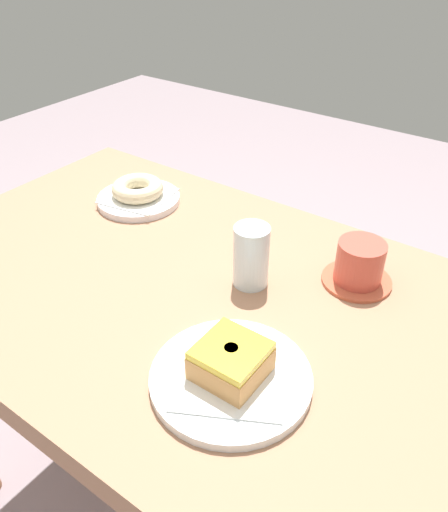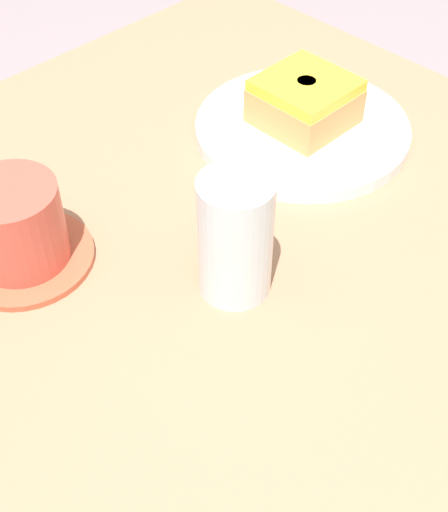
% 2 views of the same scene
% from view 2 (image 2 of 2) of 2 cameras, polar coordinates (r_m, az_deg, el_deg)
% --- Properties ---
extents(table, '(1.11, 0.72, 0.77)m').
position_cam_2_polar(table, '(0.71, 11.67, -9.50)').
color(table, '#A27254').
rests_on(table, ground_plane).
extents(plate_glazed_square, '(0.24, 0.24, 0.01)m').
position_cam_2_polar(plate_glazed_square, '(0.82, 6.19, 9.94)').
color(plate_glazed_square, white).
rests_on(plate_glazed_square, table).
extents(napkin_glazed_square, '(0.21, 0.21, 0.00)m').
position_cam_2_polar(napkin_glazed_square, '(0.81, 6.24, 10.46)').
color(napkin_glazed_square, white).
rests_on(napkin_glazed_square, plate_glazed_square).
extents(donut_glazed_square, '(0.09, 0.09, 0.05)m').
position_cam_2_polar(donut_glazed_square, '(0.80, 6.40, 12.06)').
color(donut_glazed_square, tan).
rests_on(donut_glazed_square, napkin_glazed_square).
extents(water_glass, '(0.06, 0.06, 0.12)m').
position_cam_2_polar(water_glass, '(0.60, 0.90, 1.49)').
color(water_glass, silver).
rests_on(water_glass, table).
extents(coffee_cup, '(0.13, 0.13, 0.08)m').
position_cam_2_polar(coffee_cup, '(0.66, -16.06, 2.13)').
color(coffee_cup, '#BF5639').
rests_on(coffee_cup, table).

